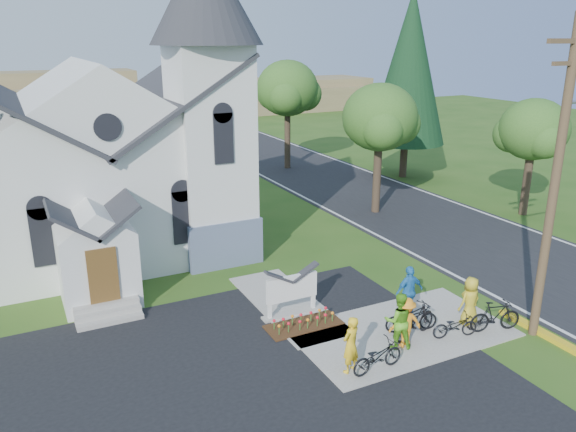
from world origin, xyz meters
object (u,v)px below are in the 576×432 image
cyclist_0 (351,345)px  cyclist_4 (470,301)px  bike_1 (415,321)px  cyclist_3 (405,322)px  bike_3 (495,316)px  bike_2 (411,318)px  cyclist_1 (398,320)px  bike_4 (455,326)px  bike_0 (377,357)px  church_sign (292,288)px  cyclist_2 (409,291)px  utility_pole (558,173)px

cyclist_0 → cyclist_4: 5.14m
bike_1 → cyclist_3: size_ratio=1.16×
bike_3 → bike_1: bearing=86.8°
cyclist_0 → cyclist_4: size_ratio=1.03×
bike_2 → bike_3: bearing=-101.2°
cyclist_1 → cyclist_3: 0.27m
cyclist_0 → bike_4: size_ratio=1.13×
bike_0 → bike_1: 2.45m
church_sign → cyclist_3: (2.20, -3.47, -0.16)m
cyclist_0 → bike_2: bearing=179.7°
bike_0 → bike_1: bike_1 is taller
cyclist_0 → cyclist_1: size_ratio=0.95×
bike_2 → cyclist_4: bearing=-88.0°
cyclist_3 → church_sign: bearing=-46.9°
cyclist_2 → bike_4: (0.44, -1.84, -0.52)m
cyclist_3 → bike_4: bearing=-178.7°
bike_0 → cyclist_3: 1.78m
bike_0 → cyclist_4: (4.38, 0.93, 0.39)m
cyclist_2 → bike_0: bearing=38.7°
church_sign → bike_2: bearing=-43.5°
church_sign → utility_pole: (6.56, -4.70, 4.38)m
bike_0 → bike_3: (4.81, 0.19, 0.08)m
cyclist_2 → bike_4: 1.96m
church_sign → cyclist_0: 3.91m
utility_pole → cyclist_3: bearing=164.2°
bike_1 → cyclist_3: 0.74m
utility_pole → bike_0: (-5.94, 0.47, -4.89)m
bike_0 → cyclist_4: 4.50m
bike_0 → bike_1: (2.20, 1.07, 0.11)m
cyclist_1 → bike_2: (1.02, 0.61, -0.44)m
cyclist_4 → bike_1: bearing=-6.2°
bike_1 → utility_pole: bearing=-125.2°
cyclist_1 → bike_2: cyclist_1 is taller
cyclist_4 → church_sign: bearing=-36.0°
utility_pole → cyclist_4: bearing=138.0°
bike_0 → cyclist_0: bearing=61.3°
cyclist_0 → cyclist_1: (2.05, 0.48, 0.05)m
cyclist_1 → cyclist_4: size_ratio=1.08×
cyclist_2 → cyclist_0: bearing=29.0°
cyclist_3 → bike_4: cyclist_3 is taller
bike_1 → bike_4: (1.15, -0.60, -0.17)m
bike_0 → church_sign: bearing=3.9°
utility_pole → bike_2: size_ratio=5.59×
church_sign → cyclist_3: church_sign is taller
bike_2 → bike_3: bike_3 is taller
cyclist_0 → bike_4: cyclist_0 is taller
cyclist_1 → utility_pole: bearing=-171.8°
bike_1 → bike_4: size_ratio=1.24×
cyclist_3 → bike_0: bearing=36.7°
cyclist_2 → bike_3: (1.89, -2.11, -0.39)m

